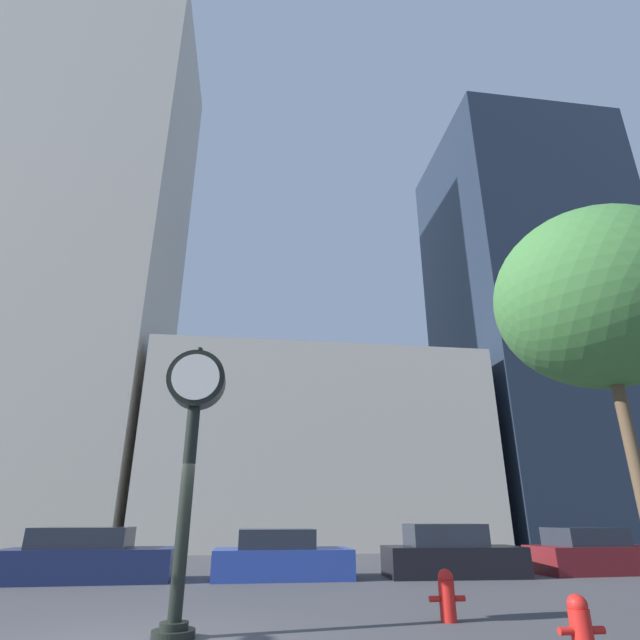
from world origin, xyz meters
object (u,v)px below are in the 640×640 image
Objects in this scene: car_navy at (86,558)px; fire_hydrant_near at (581,625)px; fire_hydrant_far at (447,594)px; car_maroon at (592,554)px; car_blue at (281,557)px; car_black at (451,554)px; street_clock at (192,428)px; bare_tree at (598,299)px.

car_navy reaches higher than fire_hydrant_near.
car_maroon is at bearing 42.07° from fire_hydrant_far.
car_blue is 5.13m from car_black.
car_navy is 1.17× the size of car_blue.
fire_hydrant_near is at bearing -18.73° from street_clock.
car_black reaches higher than car_maroon.
car_maroon is at bearing 31.68° from street_clock.
bare_tree reaches higher than car_navy.
bare_tree is at bearing 34.48° from fire_hydrant_near.
fire_hydrant_near is 0.09× the size of bare_tree.
bare_tree is (6.29, -7.13, 5.54)m from car_blue.
car_navy is at bearing 139.76° from fire_hydrant_far.
street_clock is 5.30m from fire_hydrant_far.
car_black is at bearing 67.59° from fire_hydrant_far.
car_black is at bearing 78.59° from fire_hydrant_near.
car_maroon reaches higher than fire_hydrant_near.
car_maroon is (15.39, 0.06, -0.02)m from car_navy.
fire_hydrant_far is (-2.66, -6.45, -0.20)m from car_black.
car_black reaches higher than car_navy.
car_blue is 5.48× the size of fire_hydrant_near.
car_maroon reaches higher than car_blue.
car_black reaches higher than car_blue.
fire_hydrant_near is (3.32, -9.17, -0.20)m from car_blue.
car_black reaches higher than fire_hydrant_far.
bare_tree is (3.83, -0.44, 5.69)m from fire_hydrant_far.
car_navy is 10.57m from car_black.
fire_hydrant_near is 6.77m from bare_tree.
car_maroon is at bearing 6.03° from car_black.
car_navy is 1.13× the size of car_black.
street_clock is at bearing 161.27° from fire_hydrant_near.
car_maroon is at bearing -0.26° from car_navy.
car_navy is 5.69× the size of fire_hydrant_far.
car_black is (5.13, -0.24, 0.05)m from car_blue.
car_black is 5.06× the size of fire_hydrant_far.
car_black is at bearing -179.29° from car_maroon.
car_navy is at bearing -178.90° from car_black.
bare_tree is (2.97, 2.04, 5.73)m from fire_hydrant_near.
fire_hydrant_near is 2.63m from fire_hydrant_far.
bare_tree is at bearing -6.61° from fire_hydrant_far.
car_black is (10.57, -0.25, 0.03)m from car_navy.
fire_hydrant_near is at bearing -70.97° from fire_hydrant_far.
car_navy is 12.69m from fire_hydrant_near.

